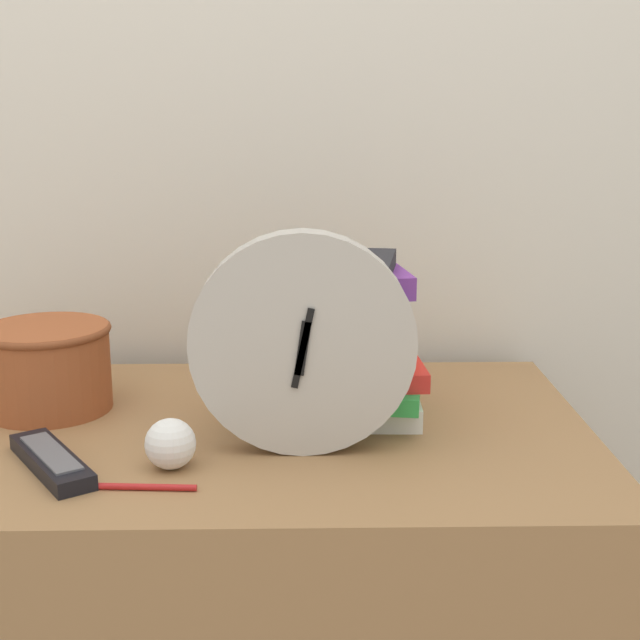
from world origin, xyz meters
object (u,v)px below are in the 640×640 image
Objects in this scene: book_stack at (337,340)px; crumpled_paper_ball at (170,444)px; tv_remote at (51,461)px; basket at (47,364)px; desk_clock at (303,344)px; pen at (131,487)px.

book_stack is 3.91× the size of crumpled_paper_ball.
basket is at bearing 105.68° from tv_remote.
desk_clock is 0.35m from tv_remote.
tv_remote is at bearing 149.93° from pen.
pen is (0.17, -0.29, -0.07)m from basket.
book_stack reaches higher than basket.
basket is at bearing 174.97° from book_stack.
pen is at bearing -135.67° from book_stack.
tv_remote is at bearing -74.32° from basket.
desk_clock is 0.14m from book_stack.
desk_clock reaches higher than tv_remote.
book_stack is 1.31× the size of basket.
pen is (-0.04, -0.06, -0.03)m from crumpled_paper_ball.
basket is at bearing 133.65° from crumpled_paper_ball.
basket is at bearing 121.14° from pen.
crumpled_paper_ball reaches higher than tv_remote.
book_stack is 1.59× the size of pen.
basket is (-0.38, 0.17, -0.08)m from desk_clock.
desk_clock is 1.53× the size of basket.
basket reaches higher than tv_remote.
book_stack reaches higher than crumpled_paper_ball.
basket reaches higher than pen.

